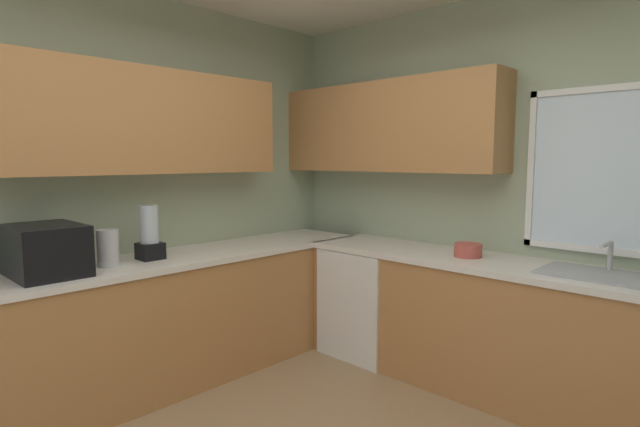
# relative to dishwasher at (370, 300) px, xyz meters

# --- Properties ---
(room_shell) EXTENTS (3.96, 4.04, 2.76)m
(room_shell) POSITION_rel_dishwasher_xyz_m (0.58, -1.12, 1.38)
(room_shell) COLOR #9EAD8E
(room_shell) RESTS_ON ground_plane
(counter_run_left) EXTENTS (0.65, 3.65, 0.89)m
(counter_run_left) POSITION_rel_dishwasher_xyz_m (-0.66, -1.62, 0.02)
(counter_run_left) COLOR #AD7542
(counter_run_left) RESTS_ON ground_plane
(counter_run_back) EXTENTS (3.05, 0.65, 0.89)m
(counter_run_back) POSITION_rel_dishwasher_xyz_m (1.16, 0.03, 0.02)
(counter_run_back) COLOR #AD7542
(counter_run_back) RESTS_ON ground_plane
(dishwasher) EXTENTS (0.60, 0.60, 0.84)m
(dishwasher) POSITION_rel_dishwasher_xyz_m (0.00, 0.00, 0.00)
(dishwasher) COLOR white
(dishwasher) RESTS_ON ground_plane
(microwave) EXTENTS (0.48, 0.36, 0.29)m
(microwave) POSITION_rel_dishwasher_xyz_m (-0.66, -2.14, 0.61)
(microwave) COLOR black
(microwave) RESTS_ON counter_run_left
(kettle) EXTENTS (0.13, 0.13, 0.23)m
(kettle) POSITION_rel_dishwasher_xyz_m (-0.64, -1.80, 0.58)
(kettle) COLOR #B7B7BC
(kettle) RESTS_ON counter_run_left
(sink_assembly) EXTENTS (0.64, 0.40, 0.19)m
(sink_assembly) POSITION_rel_dishwasher_xyz_m (1.64, 0.04, 0.48)
(sink_assembly) COLOR #9EA0A5
(sink_assembly) RESTS_ON counter_run_back
(bowl) EXTENTS (0.19, 0.19, 0.09)m
(bowl) POSITION_rel_dishwasher_xyz_m (0.82, 0.03, 0.51)
(bowl) COLOR #B74C42
(bowl) RESTS_ON counter_run_back
(blender_appliance) EXTENTS (0.15, 0.15, 0.36)m
(blender_appliance) POSITION_rel_dishwasher_xyz_m (-0.66, -1.51, 0.63)
(blender_appliance) COLOR black
(blender_appliance) RESTS_ON counter_run_left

